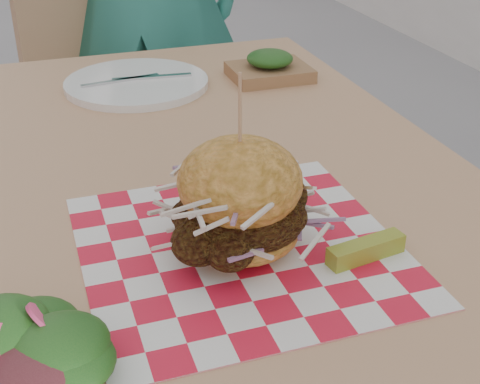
% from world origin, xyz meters
% --- Properties ---
extents(patio_table, '(0.80, 1.20, 0.75)m').
position_xyz_m(patio_table, '(-0.20, -0.04, 0.67)').
color(patio_table, tan).
rests_on(patio_table, ground).
extents(patio_chair, '(0.52, 0.53, 0.95)m').
position_xyz_m(patio_chair, '(-0.22, 1.03, 0.55)').
color(patio_chair, tan).
rests_on(patio_chair, ground).
extents(paper_liner, '(0.36, 0.36, 0.00)m').
position_xyz_m(paper_liner, '(-0.19, -0.26, 0.75)').
color(paper_liner, red).
rests_on(paper_liner, patio_table).
extents(sandwich, '(0.19, 0.19, 0.21)m').
position_xyz_m(sandwich, '(-0.19, -0.26, 0.81)').
color(sandwich, gold).
rests_on(sandwich, paper_liner).
extents(pickle_spear, '(0.10, 0.04, 0.02)m').
position_xyz_m(pickle_spear, '(-0.06, -0.32, 0.76)').
color(pickle_spear, olive).
rests_on(pickle_spear, paper_liner).
extents(side_salad, '(0.14, 0.14, 0.05)m').
position_xyz_m(side_salad, '(-0.43, -0.38, 0.76)').
color(side_salad, '#3F1419').
rests_on(side_salad, patio_table).
extents(place_setting, '(0.27, 0.27, 0.02)m').
position_xyz_m(place_setting, '(-0.20, 0.33, 0.76)').
color(place_setting, white).
rests_on(place_setting, patio_table).
extents(kraft_tray, '(0.15, 0.12, 0.06)m').
position_xyz_m(kraft_tray, '(0.06, 0.30, 0.77)').
color(kraft_tray, olive).
rests_on(kraft_tray, patio_table).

